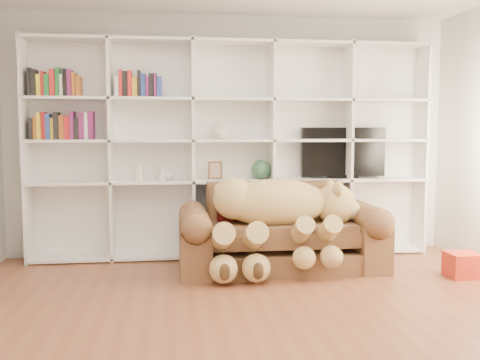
{
  "coord_description": "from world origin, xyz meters",
  "views": [
    {
      "loc": [
        -0.67,
        -3.58,
        1.41
      ],
      "look_at": [
        -0.0,
        1.63,
        0.92
      ],
      "focal_mm": 40.0,
      "sensor_mm": 36.0,
      "label": 1
    }
  ],
  "objects": [
    {
      "name": "wall_back",
      "position": [
        0.0,
        2.5,
        1.35
      ],
      "size": [
        5.0,
        0.02,
        2.7
      ],
      "primitive_type": "cube",
      "color": "silver",
      "rests_on": "floor"
    },
    {
      "name": "sofa",
      "position": [
        0.42,
        1.7,
        0.33
      ],
      "size": [
        2.05,
        0.89,
        0.86
      ],
      "color": "brown",
      "rests_on": "floor"
    },
    {
      "name": "tv",
      "position": [
        1.28,
        2.35,
        1.15
      ],
      "size": [
        0.98,
        0.18,
        0.58
      ],
      "color": "black",
      "rests_on": "bookshelf"
    },
    {
      "name": "figurine_short",
      "position": [
        -0.77,
        2.3,
        0.93
      ],
      "size": [
        0.1,
        0.1,
        0.13
      ],
      "primitive_type": "cylinder",
      "rotation": [
        0.0,
        0.0,
        0.35
      ],
      "color": "silver",
      "rests_on": "bookshelf"
    },
    {
      "name": "bookshelf",
      "position": [
        -0.24,
        2.36,
        1.31
      ],
      "size": [
        4.43,
        0.35,
        2.4
      ],
      "color": "white",
      "rests_on": "floor"
    },
    {
      "name": "shelf_vase",
      "position": [
        -0.14,
        2.3,
        1.42
      ],
      "size": [
        0.22,
        0.22,
        0.22
      ],
      "primitive_type": "imported",
      "rotation": [
        0.0,
        0.0,
        0.08
      ],
      "color": "beige",
      "rests_on": "bookshelf"
    },
    {
      "name": "snow_globe",
      "position": [
        -0.7,
        2.3,
        0.92
      ],
      "size": [
        0.1,
        0.1,
        0.1
      ],
      "primitive_type": "sphere",
      "color": "silver",
      "rests_on": "bookshelf"
    },
    {
      "name": "throw_pillow",
      "position": [
        -0.02,
        1.85,
        0.64
      ],
      "size": [
        0.42,
        0.26,
        0.42
      ],
      "primitive_type": "cube",
      "rotation": [
        -0.24,
        0.0,
        0.11
      ],
      "color": "maroon",
      "rests_on": "sofa"
    },
    {
      "name": "green_vase",
      "position": [
        0.32,
        2.3,
        0.97
      ],
      "size": [
        0.22,
        0.22,
        0.22
      ],
      "primitive_type": "sphere",
      "color": "#31603E",
      "rests_on": "bookshelf"
    },
    {
      "name": "floor",
      "position": [
        0.0,
        0.0,
        0.0
      ],
      "size": [
        5.0,
        5.0,
        0.0
      ],
      "primitive_type": "plane",
      "color": "brown",
      "rests_on": "ground"
    },
    {
      "name": "picture_frame",
      "position": [
        -0.2,
        2.3,
        0.97
      ],
      "size": [
        0.16,
        0.06,
        0.2
      ],
      "primitive_type": "cube",
      "rotation": [
        0.0,
        0.0,
        0.22
      ],
      "color": "#50311B",
      "rests_on": "bookshelf"
    },
    {
      "name": "teddy_bear",
      "position": [
        0.36,
        1.53,
        0.61
      ],
      "size": [
        1.59,
        0.86,
        0.92
      ],
      "rotation": [
        0.0,
        0.0,
        0.14
      ],
      "color": "tan",
      "rests_on": "sofa"
    },
    {
      "name": "gift_box",
      "position": [
        2.1,
        1.15,
        0.12
      ],
      "size": [
        0.3,
        0.28,
        0.24
      ],
      "primitive_type": "cube",
      "rotation": [
        0.0,
        0.0,
        -0.01
      ],
      "color": "red",
      "rests_on": "floor"
    },
    {
      "name": "figurine_tall",
      "position": [
        -1.03,
        2.3,
        0.95
      ],
      "size": [
        0.1,
        0.1,
        0.17
      ],
      "primitive_type": "cylinder",
      "rotation": [
        0.0,
        0.0,
        0.18
      ],
      "color": "silver",
      "rests_on": "bookshelf"
    }
  ]
}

